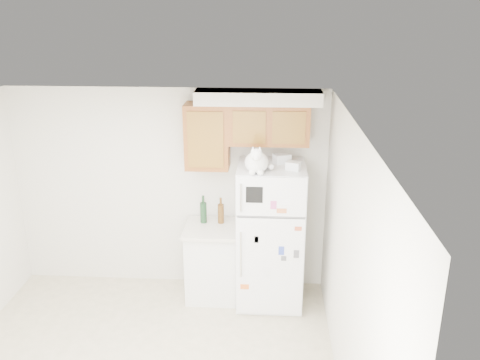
# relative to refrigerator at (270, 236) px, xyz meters

# --- Properties ---
(room_shell) EXTENTS (3.84, 4.04, 2.52)m
(room_shell) POSITION_rel_refrigerator_xyz_m (-1.12, -1.36, 0.82)
(room_shell) COLOR beige
(room_shell) RESTS_ON ground_plane
(refrigerator) EXTENTS (0.76, 0.78, 1.70)m
(refrigerator) POSITION_rel_refrigerator_xyz_m (0.00, 0.00, 0.00)
(refrigerator) COLOR white
(refrigerator) RESTS_ON ground_plane
(base_counter) EXTENTS (0.64, 0.64, 0.92)m
(base_counter) POSITION_rel_refrigerator_xyz_m (-0.69, 0.07, -0.39)
(base_counter) COLOR white
(base_counter) RESTS_ON ground_plane
(cat) EXTENTS (0.32, 0.46, 0.33)m
(cat) POSITION_rel_refrigerator_xyz_m (-0.16, -0.23, 0.97)
(cat) COLOR white
(cat) RESTS_ON refrigerator
(storage_box_back) EXTENTS (0.22, 0.19, 0.10)m
(storage_box_back) POSITION_rel_refrigerator_xyz_m (0.11, 0.14, 0.90)
(storage_box_back) COLOR white
(storage_box_back) RESTS_ON refrigerator
(storage_box_front) EXTENTS (0.18, 0.16, 0.09)m
(storage_box_front) POSITION_rel_refrigerator_xyz_m (0.23, -0.11, 0.89)
(storage_box_front) COLOR white
(storage_box_front) RESTS_ON refrigerator
(bottle_green) EXTENTS (0.08, 0.08, 0.34)m
(bottle_green) POSITION_rel_refrigerator_xyz_m (-0.80, 0.18, 0.24)
(bottle_green) COLOR #19381E
(bottle_green) RESTS_ON base_counter
(bottle_amber) EXTENTS (0.07, 0.07, 0.32)m
(bottle_amber) POSITION_rel_refrigerator_xyz_m (-0.59, 0.18, 0.23)
(bottle_amber) COLOR #593814
(bottle_amber) RESTS_ON base_counter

